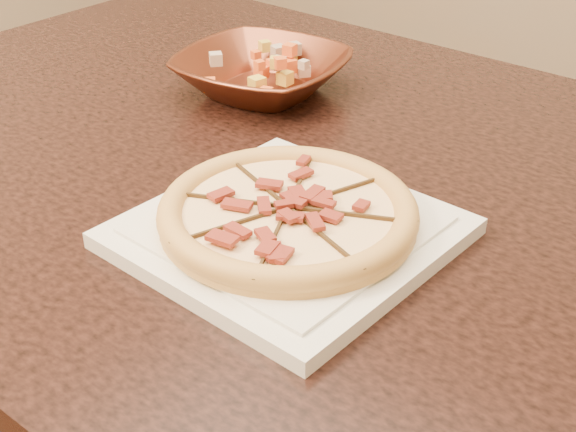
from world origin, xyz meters
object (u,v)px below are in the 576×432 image
pizza (288,213)px  bronze_bowl (262,74)px  plate (288,232)px  dining_table (315,231)px

pizza → bronze_bowl: 0.40m
plate → pizza: (-0.00, 0.00, 0.02)m
bronze_bowl → pizza: bearing=-46.7°
dining_table → pizza: pizza is taller
plate → bronze_bowl: size_ratio=1.32×
plate → bronze_bowl: (-0.28, 0.29, 0.02)m
dining_table → bronze_bowl: 0.28m
dining_table → pizza: size_ratio=5.66×
dining_table → pizza: 0.21m
plate → pizza: 0.02m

